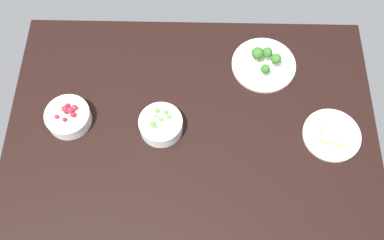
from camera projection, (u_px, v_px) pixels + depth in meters
dining_table at (192, 125)px, 151.07cm from camera, size 121.72×83.20×4.00cm
bowl_peas at (161, 124)px, 145.62cm from camera, size 14.26×14.26×6.78cm
bowl_berries at (68, 116)px, 147.27cm from camera, size 14.78×14.78×6.86cm
plate_broccoli at (264, 63)px, 157.71cm from camera, size 22.46×22.46×7.73cm
plate_sandwich at (332, 134)px, 146.02cm from camera, size 18.83×18.83×4.30cm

